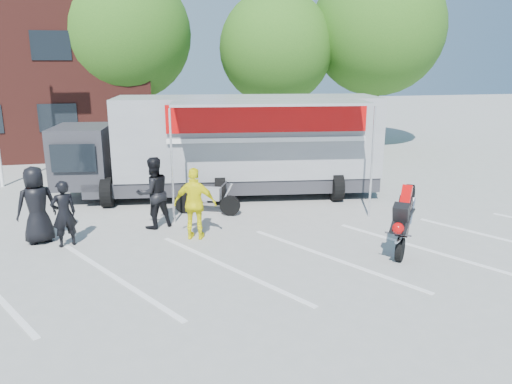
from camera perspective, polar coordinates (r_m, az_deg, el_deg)
name	(u,v)px	position (r m, az deg, el deg)	size (l,w,h in m)	color
ground	(228,288)	(10.14, -3.23, -10.91)	(100.00, 100.00, 0.00)	#9E9E99
parking_bay_lines	(220,268)	(11.04, -4.13, -8.67)	(18.00, 5.00, 0.01)	white
tree_left	(125,34)	(25.05, -14.73, 17.03)	(6.12, 6.12, 8.64)	#382314
tree_mid	(276,49)	(24.88, 2.29, 16.06)	(5.44, 5.44, 7.68)	#382314
tree_right	(378,29)	(26.22, 13.76, 17.65)	(6.46, 6.46, 9.12)	#382314
transporter_truck	(233,195)	(16.81, -2.61, -0.37)	(10.29, 4.96, 3.27)	#93969B
parked_motorcycle	(207,214)	(14.80, -5.58, -2.54)	(0.67, 2.01, 1.05)	#BAB9BF
stunt_bike_rider	(404,252)	(12.40, 16.55, -6.60)	(0.73, 1.55, 1.83)	black
spectator_leather_a	(36,205)	(13.35, -23.80, -1.38)	(0.94, 0.61, 1.93)	black
spectator_leather_b	(64,214)	(12.89, -21.10, -2.33)	(0.60, 0.39, 1.64)	black
spectator_leather_c	(153,193)	(13.61, -11.64, -0.09)	(0.94, 0.73, 1.94)	black
spectator_hivis	(195,204)	(12.58, -6.98, -1.35)	(1.08, 0.45, 1.84)	#FFF50D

